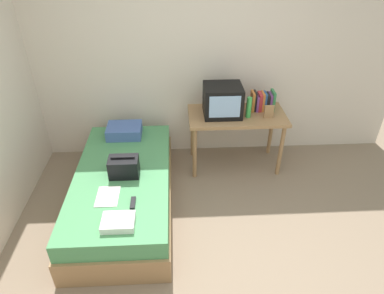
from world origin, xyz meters
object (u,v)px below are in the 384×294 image
(pillow, at_px, (124,131))
(remote_dark, at_px, (133,203))
(book_row, at_px, (262,101))
(tv, at_px, (223,100))
(magazine, at_px, (108,196))
(picture_frame, at_px, (269,112))
(bed, at_px, (124,190))
(water_bottle, at_px, (249,107))
(folded_towel, at_px, (118,222))
(handbag, at_px, (124,167))
(desk, at_px, (236,121))

(pillow, xyz_separation_m, remote_dark, (0.21, -1.23, -0.05))
(book_row, bearing_deg, tv, -169.21)
(magazine, bearing_deg, picture_frame, 29.96)
(tv, bearing_deg, bed, -146.40)
(water_bottle, height_order, picture_frame, water_bottle)
(water_bottle, bearing_deg, pillow, 176.60)
(pillow, bearing_deg, magazine, -91.94)
(pillow, xyz_separation_m, folded_towel, (0.11, -1.49, -0.03))
(remote_dark, xyz_separation_m, folded_towel, (-0.10, -0.26, 0.02))
(handbag, distance_m, magazine, 0.37)
(book_row, xyz_separation_m, folded_towel, (-1.57, -1.59, -0.34))
(book_row, relative_size, pillow, 0.67)
(tv, relative_size, folded_towel, 1.57)
(desk, relative_size, tv, 2.64)
(bed, relative_size, folded_towel, 7.14)
(bed, bearing_deg, picture_frame, 20.97)
(pillow, relative_size, folded_towel, 1.47)
(desk, distance_m, folded_towel, 1.94)
(desk, relative_size, water_bottle, 4.65)
(remote_dark, bearing_deg, handbag, 105.53)
(picture_frame, xyz_separation_m, remote_dark, (-1.50, -1.12, -0.33))
(tv, bearing_deg, magazine, -137.32)
(folded_towel, bearing_deg, picture_frame, 40.75)
(tv, distance_m, water_bottle, 0.31)
(book_row, distance_m, magazine, 2.14)
(desk, xyz_separation_m, tv, (-0.18, 0.01, 0.27))
(tv, bearing_deg, water_bottle, -16.33)
(book_row, bearing_deg, pillow, -176.77)
(water_bottle, relative_size, picture_frame, 1.60)
(tv, distance_m, magazine, 1.71)
(bed, height_order, picture_frame, picture_frame)
(tv, relative_size, magazine, 1.52)
(tv, height_order, picture_frame, tv)
(book_row, bearing_deg, remote_dark, -137.87)
(bed, xyz_separation_m, water_bottle, (1.43, 0.66, 0.62))
(picture_frame, height_order, handbag, picture_frame)
(bed, distance_m, remote_dark, 0.57)
(picture_frame, height_order, magazine, picture_frame)
(bed, height_order, folded_towel, folded_towel)
(water_bottle, relative_size, magazine, 0.86)
(desk, bearing_deg, remote_dark, -133.19)
(picture_frame, bearing_deg, book_row, 98.83)
(pillow, distance_m, handbag, 0.79)
(folded_towel, bearing_deg, handbag, 92.01)
(bed, bearing_deg, remote_dark, -71.47)
(bed, xyz_separation_m, book_row, (1.63, 0.85, 0.61))
(water_bottle, relative_size, folded_towel, 0.89)
(desk, xyz_separation_m, picture_frame, (0.35, -0.11, 0.17))
(remote_dark, bearing_deg, folded_towel, -110.92)
(picture_frame, bearing_deg, magazine, -150.04)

